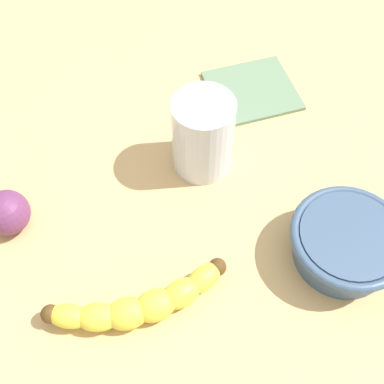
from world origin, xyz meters
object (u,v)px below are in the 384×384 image
object	(u,v)px
banana	(140,304)
plum_fruit	(7,213)
smoothie_glass	(203,137)
ceramic_bowl	(346,243)

from	to	relation	value
banana	plum_fruit	bearing A→B (deg)	129.12
smoothie_glass	ceramic_bowl	size ratio (longest dim) A/B	0.82
smoothie_glass	plum_fruit	xyz separation A→B (cm)	(-26.81, -0.15, -2.51)
smoothie_glass	plum_fruit	distance (cm)	26.92
plum_fruit	ceramic_bowl	bearing A→B (deg)	-28.15
plum_fruit	smoothie_glass	bearing A→B (deg)	0.33
smoothie_glass	ceramic_bowl	distance (cm)	22.73
banana	smoothie_glass	world-z (taller)	smoothie_glass
banana	smoothie_glass	bearing A→B (deg)	54.26
banana	smoothie_glass	distance (cm)	23.39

